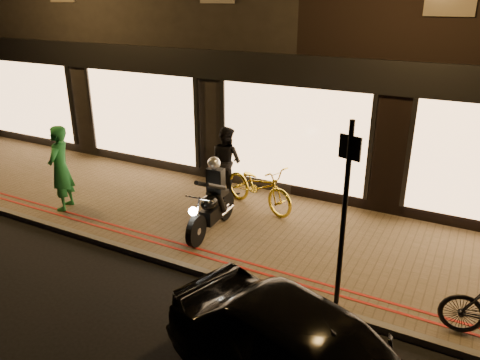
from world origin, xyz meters
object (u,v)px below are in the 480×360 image
(person_green, at_px, (60,168))
(bicycle_gold, at_px, (259,186))
(motorcycle, at_px, (212,204))
(sign_post, at_px, (345,207))

(person_green, bearing_deg, bicycle_gold, 96.68)
(motorcycle, distance_m, person_green, 3.67)
(motorcycle, xyz_separation_m, sign_post, (3.03, -1.19, 1.06))
(sign_post, height_order, bicycle_gold, sign_post)
(motorcycle, xyz_separation_m, person_green, (-3.60, -0.64, 0.36))
(bicycle_gold, height_order, person_green, person_green)
(bicycle_gold, xyz_separation_m, person_green, (-3.94, -2.11, 0.44))
(sign_post, xyz_separation_m, bicycle_gold, (-2.69, 2.67, -1.14))
(motorcycle, distance_m, sign_post, 3.43)
(sign_post, distance_m, bicycle_gold, 3.96)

